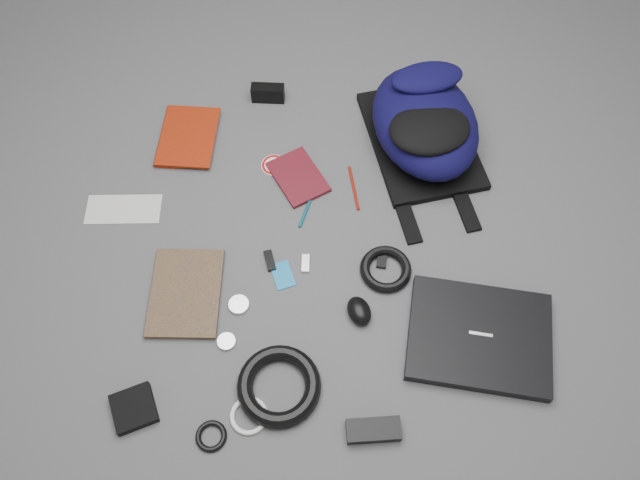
{
  "coord_description": "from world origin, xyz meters",
  "views": [
    {
      "loc": [
        -0.08,
        -0.8,
        1.48
      ],
      "look_at": [
        0.0,
        0.0,
        0.02
      ],
      "focal_mm": 35.0,
      "sensor_mm": 36.0,
      "label": 1
    }
  ],
  "objects": [
    {
      "name": "backpack",
      "position": [
        0.33,
        0.31,
        0.09
      ],
      "size": [
        0.36,
        0.48,
        0.19
      ],
      "primitive_type": null,
      "rotation": [
        0.0,
        0.0,
        0.12
      ],
      "color": "black",
      "rests_on": "ground"
    },
    {
      "name": "mouse",
      "position": [
        0.08,
        -0.21,
        0.02
      ],
      "size": [
        0.08,
        0.09,
        0.04
      ],
      "primitive_type": "ellipsoid",
      "rotation": [
        0.0,
        0.0,
        0.26
      ],
      "color": "black",
      "rests_on": "ground"
    },
    {
      "name": "pen_red",
      "position": [
        0.11,
        0.17,
        0.0
      ],
      "size": [
        0.01,
        0.15,
        0.01
      ],
      "primitive_type": "cylinder",
      "rotation": [
        1.57,
        0.0,
        0.05
      ],
      "color": "maroon",
      "rests_on": "ground"
    },
    {
      "name": "envelope",
      "position": [
        -0.53,
        0.16,
        0.0
      ],
      "size": [
        0.21,
        0.11,
        0.0
      ],
      "primitive_type": "cube",
      "rotation": [
        0.0,
        0.0,
        -0.09
      ],
      "color": "silver",
      "rests_on": "ground"
    },
    {
      "name": "laptop",
      "position": [
        0.36,
        -0.31,
        0.02
      ],
      "size": [
        0.41,
        0.35,
        0.03
      ],
      "primitive_type": "cube",
      "rotation": [
        0.0,
        0.0,
        -0.27
      ],
      "color": "black",
      "rests_on": "ground"
    },
    {
      "name": "compact_camera",
      "position": [
        -0.11,
        0.52,
        0.03
      ],
      "size": [
        0.1,
        0.05,
        0.06
      ],
      "primitive_type": "cube",
      "rotation": [
        0.0,
        0.0,
        -0.15
      ],
      "color": "black",
      "rests_on": "ground"
    },
    {
      "name": "id_badge",
      "position": [
        -0.11,
        -0.08,
        0.0
      ],
      "size": [
        0.07,
        0.09,
        0.0
      ],
      "primitive_type": "cube",
      "rotation": [
        0.0,
        0.0,
        0.22
      ],
      "color": "#1A7EC4",
      "rests_on": "ground"
    },
    {
      "name": "usb_silver",
      "position": [
        -0.04,
        -0.06,
        0.01
      ],
      "size": [
        0.03,
        0.05,
        0.01
      ],
      "primitive_type": "cube",
      "rotation": [
        0.0,
        0.0,
        -0.13
      ],
      "color": "silver",
      "rests_on": "ground"
    },
    {
      "name": "earbud_coil",
      "position": [
        -0.3,
        -0.48,
        0.01
      ],
      "size": [
        0.09,
        0.09,
        0.01
      ],
      "primitive_type": "torus",
      "rotation": [
        0.0,
        0.0,
        0.23
      ],
      "color": "black",
      "rests_on": "ground"
    },
    {
      "name": "ground",
      "position": [
        0.0,
        0.0,
        0.0
      ],
      "size": [
        4.0,
        4.0,
        0.0
      ],
      "primitive_type": "plane",
      "color": "#4F4F51",
      "rests_on": "ground"
    },
    {
      "name": "white_cable_coil",
      "position": [
        -0.21,
        -0.44,
        0.01
      ],
      "size": [
        0.12,
        0.12,
        0.01
      ],
      "primitive_type": "torus",
      "rotation": [
        0.0,
        0.0,
        -0.38
      ],
      "color": "white",
      "rests_on": "ground"
    },
    {
      "name": "key_fob",
      "position": [
        0.16,
        -0.07,
        0.01
      ],
      "size": [
        0.03,
        0.05,
        0.01
      ],
      "primitive_type": "cube",
      "rotation": [
        0.0,
        0.0,
        -0.27
      ],
      "color": "black",
      "rests_on": "ground"
    },
    {
      "name": "headphone_right",
      "position": [
        -0.26,
        -0.25,
        0.01
      ],
      "size": [
        0.05,
        0.05,
        0.01
      ],
      "primitive_type": "cylinder",
      "rotation": [
        0.0,
        0.0,
        0.18
      ],
      "color": "silver",
      "rests_on": "ground"
    },
    {
      "name": "textbook_red",
      "position": [
        -0.43,
        0.41,
        0.01
      ],
      "size": [
        0.2,
        0.25,
        0.02
      ],
      "primitive_type": "imported",
      "rotation": [
        0.0,
        0.0,
        -0.17
      ],
      "color": "maroon",
      "rests_on": "ground"
    },
    {
      "name": "power_brick",
      "position": [
        0.07,
        -0.51,
        0.02
      ],
      "size": [
        0.13,
        0.06,
        0.03
      ],
      "primitive_type": "cube",
      "rotation": [
        0.0,
        0.0,
        -0.04
      ],
      "color": "black",
      "rests_on": "ground"
    },
    {
      "name": "headphone_left",
      "position": [
        -0.23,
        -0.16,
        0.01
      ],
      "size": [
        0.07,
        0.07,
        0.01
      ],
      "primitive_type": "cylinder",
      "rotation": [
        0.0,
        0.0,
        -0.41
      ],
      "color": "silver",
      "rests_on": "ground"
    },
    {
      "name": "power_cord_coil",
      "position": [
        -0.14,
        -0.38,
        0.02
      ],
      "size": [
        0.25,
        0.25,
        0.04
      ],
      "primitive_type": "torus",
      "rotation": [
        0.0,
        0.0,
        -0.3
      ],
      "color": "black",
      "rests_on": "ground"
    },
    {
      "name": "pen_teal",
      "position": [
        -0.02,
        0.12,
        0.0
      ],
      "size": [
        0.07,
        0.14,
        0.01
      ],
      "primitive_type": "cylinder",
      "rotation": [
        1.57,
        0.0,
        -0.41
      ],
      "color": "#0B5163",
      "rests_on": "ground"
    },
    {
      "name": "cable_coil",
      "position": [
        0.16,
        -0.1,
        0.01
      ],
      "size": [
        0.16,
        0.16,
        0.03
      ],
      "primitive_type": "torus",
      "rotation": [
        0.0,
        0.0,
        -0.17
      ],
      "color": "black",
      "rests_on": "ground"
    },
    {
      "name": "comic_book",
      "position": [
        -0.45,
        -0.1,
        0.01
      ],
      "size": [
        0.21,
        0.27,
        0.02
      ],
      "primitive_type": "imported",
      "rotation": [
        0.0,
        0.0,
        -0.12
      ],
      "color": "#A1720B",
      "rests_on": "ground"
    },
    {
      "name": "pouch",
      "position": [
        -0.48,
        -0.4,
        0.01
      ],
      "size": [
        0.12,
        0.12,
        0.02
      ],
      "primitive_type": "cube",
      "rotation": [
        0.0,
        0.0,
        0.27
      ],
      "color": "black",
      "rests_on": "ground"
    },
    {
      "name": "dvd_case",
      "position": [
        -0.04,
        0.22,
        0.01
      ],
      "size": [
        0.18,
        0.21,
        0.01
      ],
      "primitive_type": "cube",
      "rotation": [
        0.0,
        0.0,
        0.41
      ],
      "color": "#470D15",
      "rests_on": "ground"
    },
    {
      "name": "usb_black",
      "position": [
        -0.14,
        -0.04,
        0.01
      ],
      "size": [
        0.03,
        0.06,
        0.01
      ],
      "primitive_type": "cube",
      "rotation": [
        0.0,
        0.0,
        0.15
      ],
      "color": "black",
      "rests_on": "ground"
    },
    {
      "name": "sticker_disc",
      "position": [
        -0.11,
        0.27,
        0.0
      ],
      "size": [
        0.08,
        0.08,
        0.0
      ],
      "primitive_type": "cylinder",
      "rotation": [
        0.0,
        0.0,
        -0.03
      ],
      "color": "white",
      "rests_on": "ground"
    }
  ]
}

